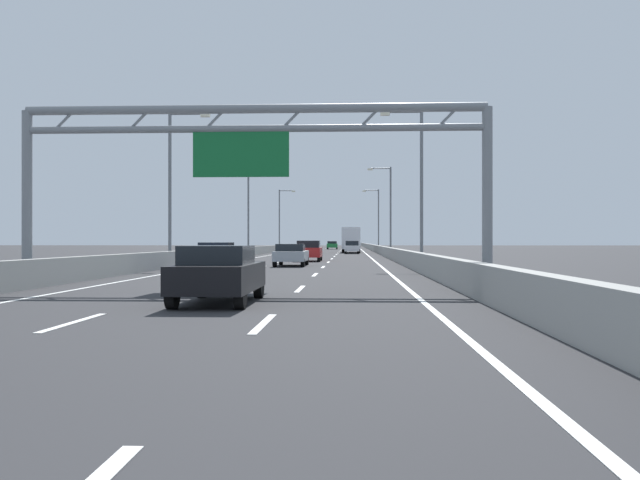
# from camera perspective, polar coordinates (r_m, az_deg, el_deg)

# --- Properties ---
(ground_plane) EXTENTS (260.00, 260.00, 0.00)m
(ground_plane) POSITION_cam_1_polar(r_m,az_deg,el_deg) (100.04, 0.67, -0.95)
(ground_plane) COLOR #2D2D30
(lane_dash_left_1) EXTENTS (0.16, 3.00, 0.01)m
(lane_dash_left_1) POSITION_cam_1_polar(r_m,az_deg,el_deg) (13.60, -20.12, -6.57)
(lane_dash_left_1) COLOR white
(lane_dash_left_1) RESTS_ON ground_plane
(lane_dash_left_2) EXTENTS (0.16, 3.00, 0.01)m
(lane_dash_left_2) POSITION_cam_1_polar(r_m,az_deg,el_deg) (22.15, -11.06, -4.06)
(lane_dash_left_2) COLOR white
(lane_dash_left_2) RESTS_ON ground_plane
(lane_dash_left_3) EXTENTS (0.16, 3.00, 0.01)m
(lane_dash_left_3) POSITION_cam_1_polar(r_m,az_deg,el_deg) (30.95, -7.11, -2.92)
(lane_dash_left_3) COLOR white
(lane_dash_left_3) RESTS_ON ground_plane
(lane_dash_left_4) EXTENTS (0.16, 3.00, 0.01)m
(lane_dash_left_4) POSITION_cam_1_polar(r_m,az_deg,el_deg) (39.84, -4.92, -2.28)
(lane_dash_left_4) COLOR white
(lane_dash_left_4) RESTS_ON ground_plane
(lane_dash_left_5) EXTENTS (0.16, 3.00, 0.01)m
(lane_dash_left_5) POSITION_cam_1_polar(r_m,az_deg,el_deg) (48.77, -3.53, -1.88)
(lane_dash_left_5) COLOR white
(lane_dash_left_5) RESTS_ON ground_plane
(lane_dash_left_6) EXTENTS (0.16, 3.00, 0.01)m
(lane_dash_left_6) POSITION_cam_1_polar(r_m,az_deg,el_deg) (57.72, -2.57, -1.60)
(lane_dash_left_6) COLOR white
(lane_dash_left_6) RESTS_ON ground_plane
(lane_dash_left_7) EXTENTS (0.16, 3.00, 0.01)m
(lane_dash_left_7) POSITION_cam_1_polar(r_m,az_deg,el_deg) (66.69, -1.87, -1.39)
(lane_dash_left_7) COLOR white
(lane_dash_left_7) RESTS_ON ground_plane
(lane_dash_left_8) EXTENTS (0.16, 3.00, 0.01)m
(lane_dash_left_8) POSITION_cam_1_polar(r_m,az_deg,el_deg) (75.66, -1.33, -1.24)
(lane_dash_left_8) COLOR white
(lane_dash_left_8) RESTS_ON ground_plane
(lane_dash_left_9) EXTENTS (0.16, 3.00, 0.01)m
(lane_dash_left_9) POSITION_cam_1_polar(r_m,az_deg,el_deg) (84.64, -0.91, -1.11)
(lane_dash_left_9) COLOR white
(lane_dash_left_9) RESTS_ON ground_plane
(lane_dash_left_10) EXTENTS (0.16, 3.00, 0.01)m
(lane_dash_left_10) POSITION_cam_1_polar(r_m,az_deg,el_deg) (93.62, -0.57, -1.01)
(lane_dash_left_10) COLOR white
(lane_dash_left_10) RESTS_ON ground_plane
(lane_dash_left_11) EXTENTS (0.16, 3.00, 0.01)m
(lane_dash_left_11) POSITION_cam_1_polar(r_m,az_deg,el_deg) (102.61, -0.29, -0.93)
(lane_dash_left_11) COLOR white
(lane_dash_left_11) RESTS_ON ground_plane
(lane_dash_left_12) EXTENTS (0.16, 3.00, 0.01)m
(lane_dash_left_12) POSITION_cam_1_polar(r_m,az_deg,el_deg) (111.60, -0.06, -0.86)
(lane_dash_left_12) COLOR white
(lane_dash_left_12) RESTS_ON ground_plane
(lane_dash_left_13) EXTENTS (0.16, 3.00, 0.01)m
(lane_dash_left_13) POSITION_cam_1_polar(r_m,az_deg,el_deg) (120.59, 0.14, -0.80)
(lane_dash_left_13) COLOR white
(lane_dash_left_13) RESTS_ON ground_plane
(lane_dash_left_14) EXTENTS (0.16, 3.00, 0.01)m
(lane_dash_left_14) POSITION_cam_1_polar(r_m,az_deg,el_deg) (129.58, 0.32, -0.75)
(lane_dash_left_14) COLOR white
(lane_dash_left_14) RESTS_ON ground_plane
(lane_dash_left_15) EXTENTS (0.16, 3.00, 0.01)m
(lane_dash_left_15) POSITION_cam_1_polar(r_m,az_deg,el_deg) (138.57, 0.47, -0.71)
(lane_dash_left_15) COLOR white
(lane_dash_left_15) RESTS_ON ground_plane
(lane_dash_left_16) EXTENTS (0.16, 3.00, 0.01)m
(lane_dash_left_16) POSITION_cam_1_polar(r_m,az_deg,el_deg) (147.57, 0.60, -0.67)
(lane_dash_left_16) COLOR white
(lane_dash_left_16) RESTS_ON ground_plane
(lane_dash_left_17) EXTENTS (0.16, 3.00, 0.01)m
(lane_dash_left_17) POSITION_cam_1_polar(r_m,az_deg,el_deg) (156.56, 0.72, -0.63)
(lane_dash_left_17) COLOR white
(lane_dash_left_17) RESTS_ON ground_plane
(lane_dash_right_1) EXTENTS (0.16, 3.00, 0.01)m
(lane_dash_right_1) POSITION_cam_1_polar(r_m,az_deg,el_deg) (12.67, -4.81, -7.06)
(lane_dash_right_1) COLOR white
(lane_dash_right_1) RESTS_ON ground_plane
(lane_dash_right_2) EXTENTS (0.16, 3.00, 0.01)m
(lane_dash_right_2) POSITION_cam_1_polar(r_m,az_deg,el_deg) (21.58, -1.71, -4.16)
(lane_dash_right_2) COLOR white
(lane_dash_right_2) RESTS_ON ground_plane
(lane_dash_right_3) EXTENTS (0.16, 3.00, 0.01)m
(lane_dash_right_3) POSITION_cam_1_polar(r_m,az_deg,el_deg) (30.55, -0.43, -2.96)
(lane_dash_right_3) COLOR white
(lane_dash_right_3) RESTS_ON ground_plane
(lane_dash_right_4) EXTENTS (0.16, 3.00, 0.01)m
(lane_dash_right_4) POSITION_cam_1_polar(r_m,az_deg,el_deg) (39.53, 0.27, -2.30)
(lane_dash_right_4) COLOR white
(lane_dash_right_4) RESTS_ON ground_plane
(lane_dash_right_5) EXTENTS (0.16, 3.00, 0.01)m
(lane_dash_right_5) POSITION_cam_1_polar(r_m,az_deg,el_deg) (48.52, 0.71, -1.89)
(lane_dash_right_5) COLOR white
(lane_dash_right_5) RESTS_ON ground_plane
(lane_dash_right_6) EXTENTS (0.16, 3.00, 0.01)m
(lane_dash_right_6) POSITION_cam_1_polar(r_m,az_deg,el_deg) (57.51, 1.01, -1.60)
(lane_dash_right_6) COLOR white
(lane_dash_right_6) RESTS_ON ground_plane
(lane_dash_right_7) EXTENTS (0.16, 3.00, 0.01)m
(lane_dash_right_7) POSITION_cam_1_polar(r_m,az_deg,el_deg) (66.50, 1.23, -1.40)
(lane_dash_right_7) COLOR white
(lane_dash_right_7) RESTS_ON ground_plane
(lane_dash_right_8) EXTENTS (0.16, 3.00, 0.01)m
(lane_dash_right_8) POSITION_cam_1_polar(r_m,az_deg,el_deg) (75.50, 1.39, -1.24)
(lane_dash_right_8) COLOR white
(lane_dash_right_8) RESTS_ON ground_plane
(lane_dash_right_9) EXTENTS (0.16, 3.00, 0.01)m
(lane_dash_right_9) POSITION_cam_1_polar(r_m,az_deg,el_deg) (84.50, 1.53, -1.11)
(lane_dash_right_9) COLOR white
(lane_dash_right_9) RESTS_ON ground_plane
(lane_dash_right_10) EXTENTS (0.16, 3.00, 0.01)m
(lane_dash_right_10) POSITION_cam_1_polar(r_m,az_deg,el_deg) (93.49, 1.63, -1.01)
(lane_dash_right_10) COLOR white
(lane_dash_right_10) RESTS_ON ground_plane
(lane_dash_right_11) EXTENTS (0.16, 3.00, 0.01)m
(lane_dash_right_11) POSITION_cam_1_polar(r_m,az_deg,el_deg) (102.49, 1.72, -0.93)
(lane_dash_right_11) COLOR white
(lane_dash_right_11) RESTS_ON ground_plane
(lane_dash_right_12) EXTENTS (0.16, 3.00, 0.01)m
(lane_dash_right_12) POSITION_cam_1_polar(r_m,az_deg,el_deg) (111.49, 1.79, -0.86)
(lane_dash_right_12) COLOR white
(lane_dash_right_12) RESTS_ON ground_plane
(lane_dash_right_13) EXTENTS (0.16, 3.00, 0.01)m
(lane_dash_right_13) POSITION_cam_1_polar(r_m,az_deg,el_deg) (120.49, 1.85, -0.80)
(lane_dash_right_13) COLOR white
(lane_dash_right_13) RESTS_ON ground_plane
(lane_dash_right_14) EXTENTS (0.16, 3.00, 0.01)m
(lane_dash_right_14) POSITION_cam_1_polar(r_m,az_deg,el_deg) (129.49, 1.91, -0.75)
(lane_dash_right_14) COLOR white
(lane_dash_right_14) RESTS_ON ground_plane
(lane_dash_right_15) EXTENTS (0.16, 3.00, 0.01)m
(lane_dash_right_15) POSITION_cam_1_polar(r_m,az_deg,el_deg) (138.48, 1.96, -0.71)
(lane_dash_right_15) COLOR white
(lane_dash_right_15) RESTS_ON ground_plane
(lane_dash_right_16) EXTENTS (0.16, 3.00, 0.01)m
(lane_dash_right_16) POSITION_cam_1_polar(r_m,az_deg,el_deg) (147.48, 2.00, -0.67)
(lane_dash_right_16) COLOR white
(lane_dash_right_16) RESTS_ON ground_plane
(lane_dash_right_17) EXTENTS (0.16, 3.00, 0.01)m
(lane_dash_right_17) POSITION_cam_1_polar(r_m,az_deg,el_deg) (156.48, 2.03, -0.63)
(lane_dash_right_17) COLOR white
(lane_dash_right_17) RESTS_ON ground_plane
(edge_line_left) EXTENTS (0.16, 176.00, 0.01)m
(edge_line_left) POSITION_cam_1_polar(r_m,az_deg,el_deg) (88.41, -3.00, -1.07)
(edge_line_left) COLOR white
(edge_line_left) RESTS_ON ground_plane
(edge_line_right) EXTENTS (0.16, 176.00, 0.01)m
(edge_line_right) POSITION_cam_1_polar(r_m,az_deg,el_deg) (88.00, 3.82, -1.07)
(edge_line_right) COLOR white
(edge_line_right) RESTS_ON ground_plane
(barrier_left) EXTENTS (0.45, 220.00, 0.95)m
(barrier_left) POSITION_cam_1_polar(r_m,az_deg,el_deg) (110.45, -2.74, -0.62)
(barrier_left) COLOR #9E9E99
(barrier_left) RESTS_ON ground_plane
(barrier_right) EXTENTS (0.45, 220.00, 0.95)m
(barrier_right) POSITION_cam_1_polar(r_m,az_deg,el_deg) (110.03, 4.44, -0.63)
(barrier_right) COLOR #9E9E99
(barrier_right) RESTS_ON ground_plane
(sign_gantry) EXTENTS (16.67, 0.36, 6.36)m
(sign_gantry) POSITION_cam_1_polar(r_m,az_deg,el_deg) (24.04, -5.79, 7.85)
(sign_gantry) COLOR gray
(sign_gantry) RESTS_ON ground_plane
(streetlamp_left_mid) EXTENTS (2.58, 0.28, 9.50)m
(streetlamp_left_mid) POSITION_cam_1_polar(r_m,az_deg,el_deg) (42.48, -12.29, 5.13)
(streetlamp_left_mid) COLOR slate
(streetlamp_left_mid) RESTS_ON ground_plane
(streetlamp_right_mid) EXTENTS (2.58, 0.28, 9.50)m
(streetlamp_right_mid) POSITION_cam_1_polar(r_m,az_deg,el_deg) (41.26, 8.27, 5.29)
(streetlamp_right_mid) COLOR slate
(streetlamp_right_mid) RESTS_ON ground_plane
(streetlamp_left_far) EXTENTS (2.58, 0.28, 9.50)m
(streetlamp_left_far) POSITION_cam_1_polar(r_m,az_deg,el_deg) (73.49, -5.91, 2.94)
(streetlamp_left_far) COLOR slate
(streetlamp_left_far) RESTS_ON ground_plane
(streetlamp_right_far) EXTENTS (2.58, 0.28, 9.50)m
(streetlamp_right_far) POSITION_cam_1_polar(r_m,az_deg,el_deg) (72.79, 5.81, 2.96)
(streetlamp_right_far) COLOR slate
(streetlamp_right_far) RESTS_ON ground_plane
(streetlamp_left_distant) EXTENTS (2.58, 0.28, 9.50)m
(streetlamp_left_distant) POSITION_cam_1_polar(r_m,az_deg,el_deg) (104.91, -3.33, 2.04)
(streetlamp_left_distant) COLOR slate
(streetlamp_left_distant) RESTS_ON ground_plane
(streetlamp_right_distant) EXTENTS (2.58, 0.28, 9.50)m
(streetlamp_right_distant) POSITION_cam_1_polar(r_m,az_deg,el_deg) (104.42, 4.85, 2.05)
(streetlamp_right_distant) COLOR slate
(streetlamp_right_distant) RESTS_ON ground_plane
(white_car) EXTENTS (1.74, 4.46, 1.53)m
(white_car) POSITION_cam_1_polar(r_m,az_deg,el_deg) (80.71, 2.73, -0.61)
(white_car) COLOR silver
(white_car) RESTS_ON ground_plane
(blue_car) EXTENTS (1.74, 4.12, 1.46)m
(blue_car) POSITION_cam_1_polar(r_m,az_deg,el_deg) (34.91, -8.87, -1.36)
(blue_car) COLOR #2347AD
(blue_car) RESTS_ON ground_plane
(silver_car) EXTENTS (1.88, 4.65, 1.35)m
(silver_car) POSITION_cam_1_polar(r_m,az_deg,el_deg) (41.37, -2.45, -1.23)
(silver_car) COLOR #A8ADB2
(silver_car) RESTS_ON ground_plane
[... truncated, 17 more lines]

